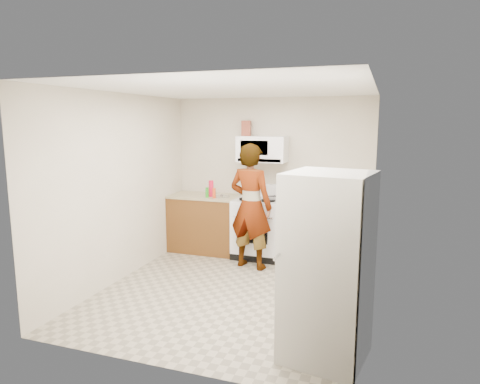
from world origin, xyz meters
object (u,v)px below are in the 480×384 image
at_px(kettle, 326,194).
at_px(fridge, 327,267).
at_px(microwave, 262,149).
at_px(saucepan, 249,192).
at_px(person, 251,206).
at_px(gas_range, 260,227).

bearing_deg(kettle, fridge, -85.48).
xyz_separation_m(microwave, saucepan, (-0.21, -0.00, -0.69)).
relative_size(microwave, person, 0.42).
height_order(gas_range, person, person).
distance_m(microwave, person, 1.03).
bearing_deg(person, fridge, 135.33).
distance_m(gas_range, person, 0.68).
bearing_deg(saucepan, person, -70.49).
distance_m(person, fridge, 2.51).
bearing_deg(microwave, gas_range, -90.00).
relative_size(fridge, kettle, 8.73).
bearing_deg(fridge, microwave, 126.73).
relative_size(microwave, saucepan, 3.49).
height_order(gas_range, saucepan, gas_range).
relative_size(gas_range, saucepan, 5.19).
xyz_separation_m(microwave, fridge, (1.40, -2.76, -0.85)).
bearing_deg(fridge, person, 133.13).
bearing_deg(gas_range, microwave, 90.00).
distance_m(gas_range, microwave, 1.22).
height_order(kettle, saucepan, kettle).
bearing_deg(microwave, saucepan, -179.03).
distance_m(person, kettle, 1.23).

